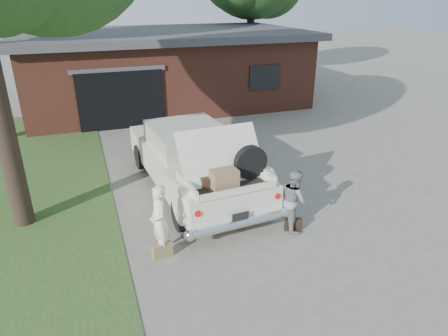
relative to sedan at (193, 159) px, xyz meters
name	(u,v)px	position (x,y,z in m)	size (l,w,h in m)	color
ground	(233,221)	(0.36, -1.97, -0.84)	(90.00, 90.00, 0.00)	gray
house	(165,67)	(1.34, 9.50, 0.83)	(12.80, 7.80, 3.30)	brown
sedan	(193,159)	(0.00, 0.00, 0.00)	(2.62, 5.85, 2.16)	silver
woman_left	(159,221)	(-1.45, -2.65, -0.08)	(0.55, 0.36, 1.52)	white
woman_right	(294,200)	(1.52, -2.67, -0.13)	(0.68, 0.53, 1.41)	gray
suitcase_left	(162,251)	(-1.45, -2.77, -0.68)	(0.40, 0.13, 0.31)	#947E4B
suitcase_right	(293,224)	(1.49, -2.77, -0.69)	(0.38, 0.12, 0.29)	black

